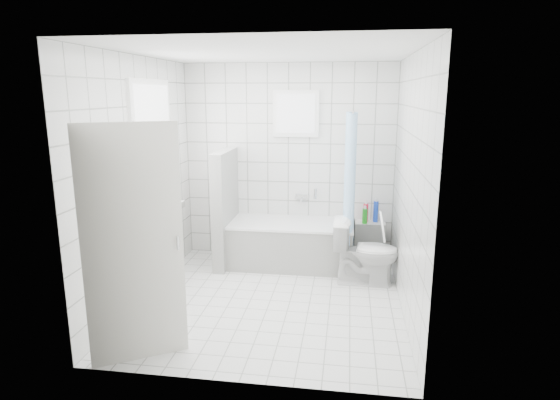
# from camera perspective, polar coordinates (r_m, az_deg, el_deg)

# --- Properties ---
(ground) EXTENTS (3.00, 3.00, 0.00)m
(ground) POSITION_cam_1_polar(r_m,az_deg,el_deg) (5.23, -1.19, -12.14)
(ground) COLOR white
(ground) RESTS_ON ground
(ceiling) EXTENTS (3.00, 3.00, 0.00)m
(ceiling) POSITION_cam_1_polar(r_m,az_deg,el_deg) (4.75, -1.34, 17.58)
(ceiling) COLOR white
(ceiling) RESTS_ON ground
(wall_back) EXTENTS (2.80, 0.02, 2.60)m
(wall_back) POSITION_cam_1_polar(r_m,az_deg,el_deg) (6.29, 1.02, 4.56)
(wall_back) COLOR white
(wall_back) RESTS_ON ground
(wall_front) EXTENTS (2.80, 0.02, 2.60)m
(wall_front) POSITION_cam_1_polar(r_m,az_deg,el_deg) (3.39, -5.48, -2.77)
(wall_front) COLOR white
(wall_front) RESTS_ON ground
(wall_left) EXTENTS (0.02, 3.00, 2.60)m
(wall_left) POSITION_cam_1_polar(r_m,az_deg,el_deg) (5.24, -16.55, 2.34)
(wall_left) COLOR white
(wall_left) RESTS_ON ground
(wall_right) EXTENTS (0.02, 3.00, 2.60)m
(wall_right) POSITION_cam_1_polar(r_m,az_deg,el_deg) (4.80, 15.47, 1.46)
(wall_right) COLOR white
(wall_right) RESTS_ON ground
(window_left) EXTENTS (0.01, 0.90, 1.40)m
(window_left) POSITION_cam_1_polar(r_m,az_deg,el_deg) (5.45, -15.01, 6.01)
(window_left) COLOR white
(window_left) RESTS_ON wall_left
(window_back) EXTENTS (0.50, 0.01, 0.50)m
(window_back) POSITION_cam_1_polar(r_m,az_deg,el_deg) (6.17, 1.93, 10.46)
(window_back) COLOR white
(window_back) RESTS_ON wall_back
(window_sill) EXTENTS (0.18, 1.02, 0.08)m
(window_sill) POSITION_cam_1_polar(r_m,az_deg,el_deg) (5.56, -14.14, -1.56)
(window_sill) COLOR white
(window_sill) RESTS_ON wall_left
(door) EXTENTS (0.71, 0.45, 2.00)m
(door) POSITION_cam_1_polar(r_m,az_deg,el_deg) (3.99, -17.43, -5.43)
(door) COLOR silver
(door) RESTS_ON ground
(bathtub) EXTENTS (1.59, 0.77, 0.58)m
(bathtub) POSITION_cam_1_polar(r_m,az_deg,el_deg) (6.14, 1.40, -5.32)
(bathtub) COLOR white
(bathtub) RESTS_ON ground
(partition_wall) EXTENTS (0.15, 0.85, 1.50)m
(partition_wall) POSITION_cam_1_polar(r_m,az_deg,el_deg) (6.13, -6.66, -0.98)
(partition_wall) COLOR white
(partition_wall) RESTS_ON ground
(tiled_ledge) EXTENTS (0.40, 0.24, 0.55)m
(tiled_ledge) POSITION_cam_1_polar(r_m,az_deg,el_deg) (6.36, 10.84, -5.06)
(tiled_ledge) COLOR white
(tiled_ledge) RESTS_ON ground
(toilet) EXTENTS (0.76, 0.44, 0.77)m
(toilet) POSITION_cam_1_polar(r_m,az_deg,el_deg) (5.63, 10.37, -6.24)
(toilet) COLOR white
(toilet) RESTS_ON ground
(curtain_rod) EXTENTS (0.02, 0.80, 0.02)m
(curtain_rod) POSITION_cam_1_polar(r_m,az_deg,el_deg) (5.77, 8.87, 10.65)
(curtain_rod) COLOR silver
(curtain_rod) RESTS_ON wall_back
(shower_curtain) EXTENTS (0.14, 0.48, 1.78)m
(shower_curtain) POSITION_cam_1_polar(r_m,az_deg,el_deg) (5.75, 8.57, 1.60)
(shower_curtain) COLOR #54AAF6
(shower_curtain) RESTS_ON curtain_rod
(tub_faucet) EXTENTS (0.18, 0.06, 0.06)m
(tub_faucet) POSITION_cam_1_polar(r_m,az_deg,el_deg) (6.31, 2.70, 0.42)
(tub_faucet) COLOR silver
(tub_faucet) RESTS_ON wall_back
(sill_bottles) EXTENTS (0.18, 0.82, 0.32)m
(sill_bottles) POSITION_cam_1_polar(r_m,az_deg,el_deg) (5.42, -14.59, -0.17)
(sill_bottles) COLOR silver
(sill_bottles) RESTS_ON window_sill
(ledge_bottles) EXTENTS (0.21, 0.17, 0.28)m
(ledge_bottles) POSITION_cam_1_polar(r_m,az_deg,el_deg) (6.25, 10.83, -1.60)
(ledge_bottles) COLOR #1BA31D
(ledge_bottles) RESTS_ON tiled_ledge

